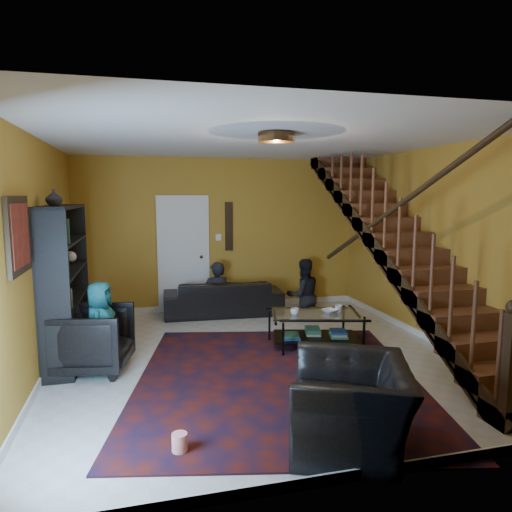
{
  "coord_description": "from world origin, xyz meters",
  "views": [
    {
      "loc": [
        -1.45,
        -5.61,
        2.12
      ],
      "look_at": [
        0.08,
        0.4,
        1.3
      ],
      "focal_mm": 32.0,
      "sensor_mm": 36.0,
      "label": 1
    }
  ],
  "objects_px": {
    "sofa": "(223,297)",
    "coffee_table": "(315,327)",
    "bookshelf": "(66,286)",
    "armchair_left": "(93,339)",
    "armchair_right": "(350,404)"
  },
  "relations": [
    {
      "from": "bookshelf",
      "to": "sofa",
      "type": "height_order",
      "value": "bookshelf"
    },
    {
      "from": "armchair_left",
      "to": "armchair_right",
      "type": "relative_size",
      "value": 0.79
    },
    {
      "from": "sofa",
      "to": "armchair_right",
      "type": "height_order",
      "value": "armchair_right"
    },
    {
      "from": "armchair_left",
      "to": "coffee_table",
      "type": "xyz_separation_m",
      "value": [
        2.97,
        0.24,
        -0.12
      ]
    },
    {
      "from": "sofa",
      "to": "armchair_left",
      "type": "height_order",
      "value": "armchair_left"
    },
    {
      "from": "sofa",
      "to": "armchair_right",
      "type": "xyz_separation_m",
      "value": [
        0.28,
        -4.55,
        0.05
      ]
    },
    {
      "from": "armchair_right",
      "to": "coffee_table",
      "type": "xyz_separation_m",
      "value": [
        0.68,
        2.52,
        -0.09
      ]
    },
    {
      "from": "sofa",
      "to": "bookshelf",
      "type": "bearing_deg",
      "value": 39.09
    },
    {
      "from": "bookshelf",
      "to": "armchair_left",
      "type": "distance_m",
      "value": 0.88
    },
    {
      "from": "armchair_left",
      "to": "armchair_right",
      "type": "bearing_deg",
      "value": -123.2
    },
    {
      "from": "sofa",
      "to": "coffee_table",
      "type": "relative_size",
      "value": 1.52
    },
    {
      "from": "armchair_left",
      "to": "coffee_table",
      "type": "bearing_deg",
      "value": -73.7
    },
    {
      "from": "bookshelf",
      "to": "sofa",
      "type": "xyz_separation_m",
      "value": [
        2.36,
        1.7,
        -0.66
      ]
    },
    {
      "from": "bookshelf",
      "to": "armchair_right",
      "type": "xyz_separation_m",
      "value": [
        2.64,
        -2.85,
        -0.61
      ]
    },
    {
      "from": "sofa",
      "to": "coffee_table",
      "type": "bearing_deg",
      "value": 118.77
    }
  ]
}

